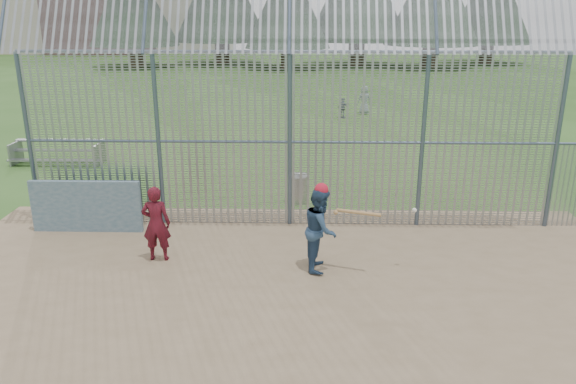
{
  "coord_description": "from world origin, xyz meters",
  "views": [
    {
      "loc": [
        0.28,
        -8.93,
        4.92
      ],
      "look_at": [
        0.0,
        2.0,
        1.3
      ],
      "focal_mm": 35.0,
      "sensor_mm": 36.0,
      "label": 1
    }
  ],
  "objects_px": {
    "dugout_wall": "(86,206)",
    "onlooker": "(156,224)",
    "batter": "(321,229)",
    "bleacher": "(58,151)",
    "trash_can": "(299,189)"
  },
  "relations": [
    {
      "from": "dugout_wall",
      "to": "onlooker",
      "type": "bearing_deg",
      "value": -36.51
    },
    {
      "from": "batter",
      "to": "onlooker",
      "type": "bearing_deg",
      "value": 89.46
    },
    {
      "from": "batter",
      "to": "bleacher",
      "type": "bearing_deg",
      "value": 52.73
    },
    {
      "from": "dugout_wall",
      "to": "batter",
      "type": "bearing_deg",
      "value": -18.71
    },
    {
      "from": "batter",
      "to": "trash_can",
      "type": "relative_size",
      "value": 2.0
    },
    {
      "from": "trash_can",
      "to": "bleacher",
      "type": "height_order",
      "value": "trash_can"
    },
    {
      "from": "trash_can",
      "to": "dugout_wall",
      "type": "bearing_deg",
      "value": -155.67
    },
    {
      "from": "onlooker",
      "to": "trash_can",
      "type": "height_order",
      "value": "onlooker"
    },
    {
      "from": "bleacher",
      "to": "batter",
      "type": "bearing_deg",
      "value": -42.23
    },
    {
      "from": "trash_can",
      "to": "onlooker",
      "type": "bearing_deg",
      "value": -127.88
    },
    {
      "from": "dugout_wall",
      "to": "bleacher",
      "type": "distance_m",
      "value": 6.63
    },
    {
      "from": "onlooker",
      "to": "trash_can",
      "type": "bearing_deg",
      "value": -129.17
    },
    {
      "from": "trash_can",
      "to": "bleacher",
      "type": "xyz_separation_m",
      "value": [
        -7.94,
        3.67,
        0.03
      ]
    },
    {
      "from": "bleacher",
      "to": "trash_can",
      "type": "bearing_deg",
      "value": -24.77
    },
    {
      "from": "trash_can",
      "to": "bleacher",
      "type": "bearing_deg",
      "value": 155.23
    }
  ]
}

